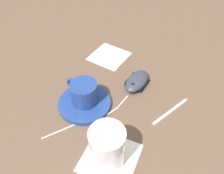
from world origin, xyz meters
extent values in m
plane|color=brown|center=(0.00, 0.00, 0.00)|extent=(3.00, 3.00, 0.00)
cylinder|color=navy|center=(-0.03, 0.05, 0.01)|extent=(0.15, 0.15, 0.01)
cylinder|color=navy|center=(-0.02, 0.06, 0.04)|extent=(0.08, 0.08, 0.06)
torus|color=navy|center=(-0.03, 0.10, 0.05)|extent=(0.02, 0.05, 0.05)
ellipsoid|color=#2D3342|center=(0.14, 0.01, 0.02)|extent=(0.12, 0.08, 0.03)
cylinder|color=black|center=(0.11, 0.00, 0.02)|extent=(0.01, 0.01, 0.01)
cube|color=black|center=(0.15, -0.02, 0.01)|extent=(0.06, 0.02, 0.01)
cube|color=black|center=(0.14, 0.03, 0.01)|extent=(0.06, 0.02, 0.01)
cylinder|color=white|center=(0.06, -0.01, 0.00)|extent=(0.05, 0.01, 0.00)
cylinder|color=white|center=(0.01, -0.02, 0.00)|extent=(0.06, 0.01, 0.00)
cylinder|color=white|center=(-0.05, 0.00, 0.00)|extent=(0.05, 0.03, 0.00)
cylinder|color=white|center=(-0.10, 0.02, 0.00)|extent=(0.05, 0.02, 0.00)
cylinder|color=white|center=(-0.15, 0.03, 0.00)|extent=(0.05, 0.02, 0.00)
sphere|color=white|center=(0.09, -0.01, 0.00)|extent=(0.00, 0.00, 0.00)
sphere|color=white|center=(0.03, -0.02, 0.00)|extent=(0.00, 0.00, 0.00)
sphere|color=white|center=(-0.02, -0.02, 0.00)|extent=(0.00, 0.00, 0.00)
sphere|color=white|center=(-0.07, 0.01, 0.00)|extent=(0.00, 0.00, 0.00)
sphere|color=white|center=(-0.12, 0.03, 0.00)|extent=(0.00, 0.00, 0.00)
sphere|color=white|center=(-0.18, 0.04, 0.00)|extent=(0.00, 0.00, 0.00)
cube|color=silver|center=(-0.09, -0.11, 0.00)|extent=(0.16, 0.16, 0.00)
cylinder|color=silver|center=(-0.09, -0.11, 0.05)|extent=(0.08, 0.08, 0.10)
cube|color=silver|center=(0.18, 0.17, 0.00)|extent=(0.15, 0.15, 0.00)
cylinder|color=silver|center=(0.13, -0.13, 0.00)|extent=(0.14, 0.02, 0.01)
cone|color=silver|center=(0.20, -0.13, 0.00)|extent=(0.01, 0.01, 0.01)
camera|label=1|loc=(-0.25, -0.30, 0.48)|focal=35.00mm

